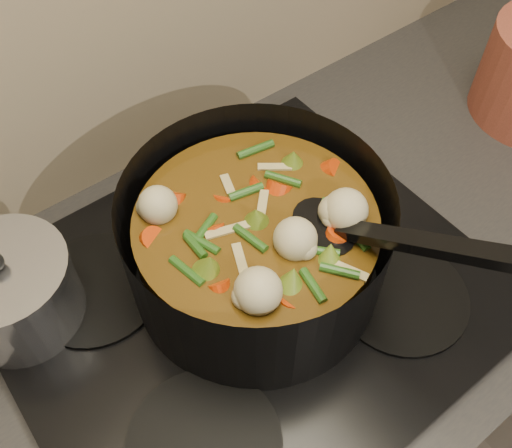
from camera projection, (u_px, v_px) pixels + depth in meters
counter at (250, 413)px, 1.14m from camera, size 2.64×0.64×0.91m
stovetop at (248, 296)px, 0.78m from camera, size 0.62×0.54×0.03m
stockpot at (257, 243)px, 0.73m from camera, size 0.34×0.44×0.24m
saucepan at (13, 292)px, 0.71m from camera, size 0.16×0.16×0.13m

